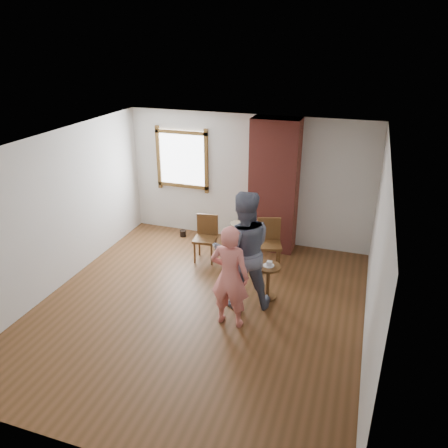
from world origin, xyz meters
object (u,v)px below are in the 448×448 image
at_px(stoneware_crock, 239,234).
at_px(dining_chair_left, 206,235).
at_px(side_table, 268,276).
at_px(man, 243,251).
at_px(person_pink, 230,277).
at_px(dining_chair_right, 269,241).

bearing_deg(stoneware_crock, dining_chair_left, -119.03).
height_order(dining_chair_left, side_table, dining_chair_left).
relative_size(stoneware_crock, dining_chair_left, 0.55).
xyz_separation_m(dining_chair_left, man, (1.09, -1.28, 0.47)).
xyz_separation_m(stoneware_crock, person_pink, (0.62, -2.59, 0.56)).
height_order(dining_chair_right, person_pink, person_pink).
relative_size(dining_chair_right, man, 0.48).
xyz_separation_m(stoneware_crock, side_table, (1.01, -1.75, 0.16)).
bearing_deg(stoneware_crock, dining_chair_right, -41.41).
bearing_deg(dining_chair_right, man, -112.66).
distance_m(man, person_pink, 0.56).
xyz_separation_m(dining_chair_left, side_table, (1.44, -0.98, -0.09)).
height_order(man, person_pink, man).
bearing_deg(dining_chair_right, person_pink, -112.46).
distance_m(stoneware_crock, man, 2.27).
bearing_deg(man, person_pink, 62.64).
height_order(stoneware_crock, man, man).
relative_size(dining_chair_right, person_pink, 0.58).
bearing_deg(stoneware_crock, person_pink, -76.44).
bearing_deg(man, stoneware_crock, -95.76).
bearing_deg(man, dining_chair_right, -118.10).
height_order(dining_chair_right, man, man).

